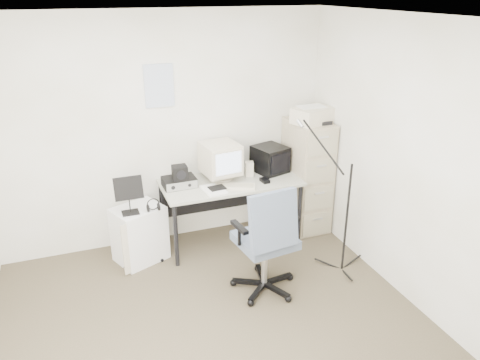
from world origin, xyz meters
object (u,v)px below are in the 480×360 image
object	(u,v)px
filing_cabinet	(307,175)
desk	(231,211)
office_chair	(265,238)
side_cart	(140,234)

from	to	relation	value
filing_cabinet	desk	size ratio (longest dim) A/B	0.87
desk	office_chair	xyz separation A→B (m)	(-0.02, -0.99, 0.19)
filing_cabinet	office_chair	distance (m)	1.41
filing_cabinet	office_chair	bearing A→B (deg)	-133.48
desk	side_cart	bearing A→B (deg)	-177.78
desk	side_cart	size ratio (longest dim) A/B	2.51
filing_cabinet	desk	world-z (taller)	filing_cabinet
office_chair	filing_cabinet	bearing A→B (deg)	39.49
side_cart	filing_cabinet	bearing A→B (deg)	-20.91
filing_cabinet	desk	xyz separation A→B (m)	(-0.95, -0.03, -0.29)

